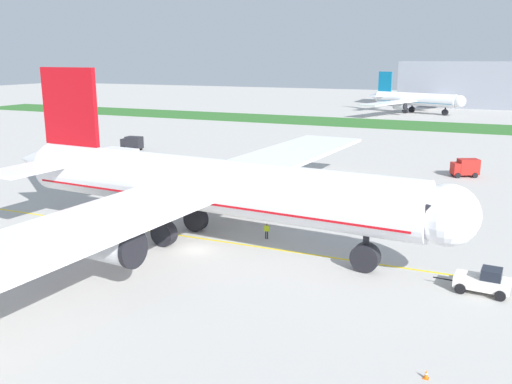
{
  "coord_description": "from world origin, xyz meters",
  "views": [
    {
      "loc": [
        27.87,
        -47.82,
        19.59
      ],
      "look_at": [
        2.12,
        10.8,
        4.0
      ],
      "focal_mm": 38.96,
      "sensor_mm": 36.0,
      "label": 1
    }
  ],
  "objects_px": {
    "ground_crew_wingwalker_port": "(267,229)",
    "parked_airliner_far_left": "(414,99)",
    "service_truck_fuel_bowser": "(465,167)",
    "airliner_foreground": "(201,186)",
    "traffic_cone_near_nose": "(426,374)",
    "pushback_tug": "(484,281)",
    "service_truck_baggage_loader": "(132,143)"
  },
  "relations": [
    {
      "from": "traffic_cone_near_nose",
      "to": "parked_airliner_far_left",
      "type": "relative_size",
      "value": 0.01
    },
    {
      "from": "ground_crew_wingwalker_port",
      "to": "parked_airliner_far_left",
      "type": "relative_size",
      "value": 0.03
    },
    {
      "from": "parked_airliner_far_left",
      "to": "service_truck_fuel_bowser",
      "type": "bearing_deg",
      "value": -77.37
    },
    {
      "from": "parked_airliner_far_left",
      "to": "traffic_cone_near_nose",
      "type": "bearing_deg",
      "value": -81.43
    },
    {
      "from": "traffic_cone_near_nose",
      "to": "service_truck_fuel_bowser",
      "type": "bearing_deg",
      "value": 91.63
    },
    {
      "from": "ground_crew_wingwalker_port",
      "to": "traffic_cone_near_nose",
      "type": "xyz_separation_m",
      "value": [
        19.76,
        -21.43,
        -0.78
      ]
    },
    {
      "from": "pushback_tug",
      "to": "ground_crew_wingwalker_port",
      "type": "relative_size",
      "value": 3.64
    },
    {
      "from": "airliner_foreground",
      "to": "service_truck_fuel_bowser",
      "type": "distance_m",
      "value": 53.4
    },
    {
      "from": "airliner_foreground",
      "to": "service_truck_baggage_loader",
      "type": "height_order",
      "value": "airliner_foreground"
    },
    {
      "from": "traffic_cone_near_nose",
      "to": "parked_airliner_far_left",
      "type": "height_order",
      "value": "parked_airliner_far_left"
    },
    {
      "from": "ground_crew_wingwalker_port",
      "to": "parked_airliner_far_left",
      "type": "height_order",
      "value": "parked_airliner_far_left"
    },
    {
      "from": "traffic_cone_near_nose",
      "to": "service_truck_fuel_bowser",
      "type": "distance_m",
      "value": 65.23
    },
    {
      "from": "service_truck_fuel_bowser",
      "to": "service_truck_baggage_loader",
      "type": "bearing_deg",
      "value": 179.82
    },
    {
      "from": "pushback_tug",
      "to": "service_truck_fuel_bowser",
      "type": "relative_size",
      "value": 1.31
    },
    {
      "from": "service_truck_baggage_loader",
      "to": "parked_airliner_far_left",
      "type": "bearing_deg",
      "value": 68.14
    },
    {
      "from": "parked_airliner_far_left",
      "to": "ground_crew_wingwalker_port",
      "type": "bearing_deg",
      "value": -87.59
    },
    {
      "from": "traffic_cone_near_nose",
      "to": "service_truck_baggage_loader",
      "type": "relative_size",
      "value": 0.12
    },
    {
      "from": "pushback_tug",
      "to": "traffic_cone_near_nose",
      "type": "relative_size",
      "value": 10.95
    },
    {
      "from": "pushback_tug",
      "to": "ground_crew_wingwalker_port",
      "type": "distance_m",
      "value": 23.29
    },
    {
      "from": "traffic_cone_near_nose",
      "to": "service_truck_fuel_bowser",
      "type": "height_order",
      "value": "service_truck_fuel_bowser"
    },
    {
      "from": "parked_airliner_far_left",
      "to": "service_truck_baggage_loader",
      "type": "bearing_deg",
      "value": -111.86
    },
    {
      "from": "pushback_tug",
      "to": "ground_crew_wingwalker_port",
      "type": "xyz_separation_m",
      "value": [
        -22.52,
        5.94,
        0.02
      ]
    },
    {
      "from": "airliner_foreground",
      "to": "parked_airliner_far_left",
      "type": "bearing_deg",
      "value": 90.14
    },
    {
      "from": "traffic_cone_near_nose",
      "to": "parked_airliner_far_left",
      "type": "bearing_deg",
      "value": 98.57
    },
    {
      "from": "pushback_tug",
      "to": "service_truck_fuel_bowser",
      "type": "bearing_deg",
      "value": 95.3
    },
    {
      "from": "ground_crew_wingwalker_port",
      "to": "service_truck_fuel_bowser",
      "type": "relative_size",
      "value": 0.36
    },
    {
      "from": "service_truck_fuel_bowser",
      "to": "pushback_tug",
      "type": "bearing_deg",
      "value": -84.7
    },
    {
      "from": "airliner_foreground",
      "to": "traffic_cone_near_nose",
      "type": "distance_m",
      "value": 31.84
    },
    {
      "from": "ground_crew_wingwalker_port",
      "to": "service_truck_fuel_bowser",
      "type": "bearing_deg",
      "value": 67.74
    },
    {
      "from": "airliner_foreground",
      "to": "traffic_cone_near_nose",
      "type": "height_order",
      "value": "airliner_foreground"
    },
    {
      "from": "service_truck_baggage_loader",
      "to": "parked_airliner_far_left",
      "type": "distance_m",
      "value": 116.77
    },
    {
      "from": "service_truck_baggage_loader",
      "to": "parked_airliner_far_left",
      "type": "xyz_separation_m",
      "value": [
        43.46,
        108.34,
        3.29
      ]
    }
  ]
}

